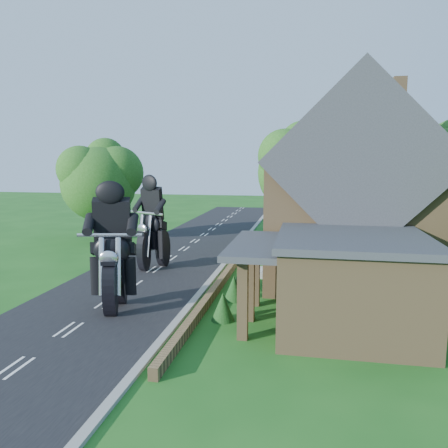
% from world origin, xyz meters
% --- Properties ---
extents(ground, '(120.00, 120.00, 0.00)m').
position_xyz_m(ground, '(0.00, 0.00, 0.00)').
color(ground, '#185116').
rests_on(ground, ground).
extents(road, '(7.00, 80.00, 0.02)m').
position_xyz_m(road, '(0.00, 0.00, 0.01)').
color(road, black).
rests_on(road, ground).
extents(kerb, '(0.30, 80.00, 0.12)m').
position_xyz_m(kerb, '(3.65, 0.00, 0.06)').
color(kerb, gray).
rests_on(kerb, ground).
extents(garden_wall, '(0.30, 22.00, 0.40)m').
position_xyz_m(garden_wall, '(4.30, 5.00, 0.20)').
color(garden_wall, olive).
rests_on(garden_wall, ground).
extents(house, '(9.54, 8.64, 10.24)m').
position_xyz_m(house, '(10.49, 6.00, 4.34)').
color(house, olive).
rests_on(house, ground).
extents(annex, '(7.05, 5.94, 3.44)m').
position_xyz_m(annex, '(9.87, -0.80, 1.77)').
color(annex, olive).
rests_on(annex, ground).
extents(tree_behind_house, '(7.81, 7.20, 10.08)m').
position_xyz_m(tree_behind_house, '(14.18, 16.14, 6.23)').
color(tree_behind_house, black).
rests_on(tree_behind_house, ground).
extents(tree_behind_left, '(6.94, 6.40, 9.16)m').
position_xyz_m(tree_behind_left, '(8.16, 17.13, 5.73)').
color(tree_behind_left, black).
rests_on(tree_behind_left, ground).
extents(tree_far_road, '(6.08, 5.60, 7.84)m').
position_xyz_m(tree_far_road, '(-6.86, 14.11, 4.84)').
color(tree_far_road, black).
rests_on(tree_far_road, ground).
extents(shrub_a, '(0.90, 0.90, 1.10)m').
position_xyz_m(shrub_a, '(5.30, -1.00, 0.55)').
color(shrub_a, '#113712').
rests_on(shrub_a, ground).
extents(shrub_b, '(0.90, 0.90, 1.10)m').
position_xyz_m(shrub_b, '(5.30, 1.50, 0.55)').
color(shrub_b, '#113712').
rests_on(shrub_b, ground).
extents(shrub_c, '(0.90, 0.90, 1.10)m').
position_xyz_m(shrub_c, '(5.30, 4.00, 0.55)').
color(shrub_c, '#113712').
rests_on(shrub_c, ground).
extents(shrub_d, '(0.90, 0.90, 1.10)m').
position_xyz_m(shrub_d, '(5.30, 9.00, 0.55)').
color(shrub_d, '#113712').
rests_on(shrub_d, ground).
extents(shrub_e, '(0.90, 0.90, 1.10)m').
position_xyz_m(shrub_e, '(5.30, 11.50, 0.55)').
color(shrub_e, '#113712').
rests_on(shrub_e, ground).
extents(shrub_f, '(0.90, 0.90, 1.10)m').
position_xyz_m(shrub_f, '(5.30, 14.00, 0.55)').
color(shrub_f, '#113712').
rests_on(shrub_f, ground).
extents(motorcycle_lead, '(0.76, 1.75, 1.59)m').
position_xyz_m(motorcycle_lead, '(0.76, -0.72, 0.79)').
color(motorcycle_lead, black).
rests_on(motorcycle_lead, ground).
extents(motorcycle_follow, '(1.14, 1.73, 1.59)m').
position_xyz_m(motorcycle_follow, '(-0.12, 6.23, 0.80)').
color(motorcycle_follow, black).
rests_on(motorcycle_follow, ground).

